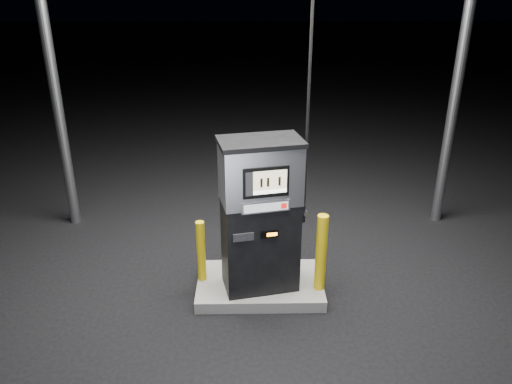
{
  "coord_description": "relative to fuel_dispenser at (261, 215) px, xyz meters",
  "views": [
    {
      "loc": [
        -0.14,
        -5.43,
        3.76
      ],
      "look_at": [
        -0.05,
        0.0,
        1.39
      ],
      "focal_mm": 35.0,
      "sensor_mm": 36.0,
      "label": 1
    }
  ],
  "objects": [
    {
      "name": "pump_island",
      "position": [
        -0.0,
        0.1,
        -1.06
      ],
      "size": [
        1.6,
        1.0,
        0.15
      ],
      "primitive_type": "cube",
      "color": "#5E5E5A",
      "rests_on": "ground"
    },
    {
      "name": "fuel_dispenser",
      "position": [
        0.0,
        0.0,
        0.0
      ],
      "size": [
        1.11,
        0.75,
        3.99
      ],
      "rotation": [
        0.0,
        0.0,
        0.21
      ],
      "color": "black",
      "rests_on": "pump_island"
    },
    {
      "name": "bollard_right",
      "position": [
        0.74,
        -0.08,
        -0.48
      ],
      "size": [
        0.16,
        0.16,
        1.01
      ],
      "primitive_type": "cylinder",
      "rotation": [
        0.0,
        0.0,
        -0.2
      ],
      "color": "#DCB70C",
      "rests_on": "pump_island"
    },
    {
      "name": "bollard_left",
      "position": [
        -0.74,
        0.14,
        -0.58
      ],
      "size": [
        0.12,
        0.12,
        0.82
      ],
      "primitive_type": "cylinder",
      "rotation": [
        0.0,
        0.0,
        -0.08
      ],
      "color": "#DCB70C",
      "rests_on": "pump_island"
    },
    {
      "name": "ground",
      "position": [
        -0.0,
        0.1,
        -1.14
      ],
      "size": [
        80.0,
        80.0,
        0.0
      ],
      "primitive_type": "plane",
      "color": "black",
      "rests_on": "ground"
    }
  ]
}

